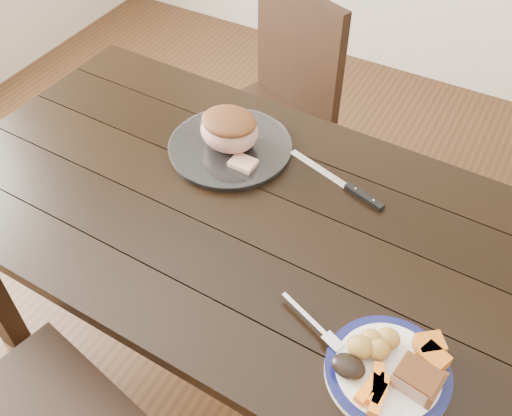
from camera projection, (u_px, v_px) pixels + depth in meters
The scene contains 15 objects.
ground at pixel (239, 351), 2.03m from camera, with size 4.00×4.00×0.00m, color #472B16.
dining_table at pixel (234, 229), 1.55m from camera, with size 1.63×0.95×0.75m.
chair_far at pixel (275, 102), 2.18m from camera, with size 0.54×0.55×0.93m.
dinner_plate at pixel (387, 372), 1.15m from camera, with size 0.26×0.26×0.02m, color white.
plate_rim at pixel (388, 370), 1.15m from camera, with size 0.26×0.26×0.02m, color #0D1145.
serving_platter at pixel (230, 148), 1.63m from camera, with size 0.34×0.34×0.02m, color white.
pork_slice at pixel (417, 379), 1.11m from camera, with size 0.09×0.07×0.04m, color #A67565.
roasted_potatoes at pixel (373, 344), 1.16m from camera, with size 0.10×0.10×0.05m.
carrot_batons at pixel (376, 390), 1.10m from camera, with size 0.06×0.11×0.02m.
pumpkin_wedges at pixel (431, 352), 1.15m from camera, with size 0.09×0.09×0.04m.
dark_mushroom at pixel (348, 366), 1.13m from camera, with size 0.07×0.05×0.03m, color black.
fork at pixel (315, 325), 1.21m from camera, with size 0.17×0.08×0.00m.
roast_joint at pixel (229, 131), 1.58m from camera, with size 0.17×0.14×0.11m, color tan.
cut_slice at pixel (243, 164), 1.56m from camera, with size 0.07×0.06×0.02m, color tan.
carving_knife at pixel (352, 189), 1.52m from camera, with size 0.31×0.11×0.01m.
Camera 1 is at (0.55, -0.87, 1.82)m, focal length 40.00 mm.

